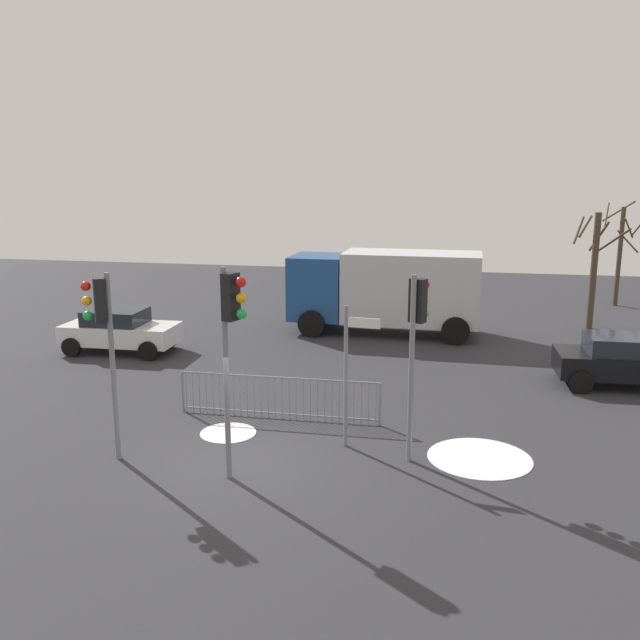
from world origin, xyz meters
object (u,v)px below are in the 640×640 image
(traffic_light_mid_right, at_px, (231,327))
(delivery_truck, at_px, (387,288))
(traffic_light_mid_left, at_px, (417,325))
(direction_sign_post, at_px, (348,369))
(bare_tree_centre, at_px, (620,251))
(traffic_light_foreground_left, at_px, (102,325))
(car_white_mid, at_px, (120,330))
(car_black_far, at_px, (625,360))
(bare_tree_left, at_px, (594,266))

(traffic_light_mid_right, distance_m, delivery_truck, 13.34)
(traffic_light_mid_left, relative_size, direction_sign_post, 1.25)
(traffic_light_mid_left, bearing_deg, direction_sign_post, -166.07)
(delivery_truck, height_order, bare_tree_centre, bare_tree_centre)
(direction_sign_post, bearing_deg, traffic_light_foreground_left, -153.93)
(direction_sign_post, xyz_separation_m, car_white_mid, (-8.89, 6.49, -1.01))
(direction_sign_post, distance_m, car_black_far, 9.17)
(traffic_light_mid_right, bearing_deg, traffic_light_foreground_left, -77.84)
(traffic_light_foreground_left, distance_m, bare_tree_left, 19.52)
(traffic_light_mid_left, height_order, car_white_mid, traffic_light_mid_left)
(traffic_light_mid_right, bearing_deg, traffic_light_mid_left, 136.90)
(traffic_light_mid_right, height_order, bare_tree_centre, bare_tree_centre)
(car_black_far, distance_m, delivery_truck, 9.05)
(direction_sign_post, relative_size, bare_tree_left, 0.71)
(traffic_light_mid_right, xyz_separation_m, bare_tree_left, (9.30, 15.64, -0.65))
(direction_sign_post, bearing_deg, bare_tree_centre, 69.66)
(car_black_far, bearing_deg, bare_tree_left, 85.13)
(bare_tree_centre, bearing_deg, delivery_truck, -141.85)
(traffic_light_foreground_left, height_order, traffic_light_mid_right, traffic_light_mid_right)
(direction_sign_post, height_order, car_black_far, direction_sign_post)
(delivery_truck, bearing_deg, bare_tree_left, -161.08)
(traffic_light_mid_left, height_order, traffic_light_mid_right, traffic_light_mid_right)
(traffic_light_mid_left, xyz_separation_m, car_white_mid, (-10.35, 6.87, -2.14))
(traffic_light_foreground_left, xyz_separation_m, traffic_light_mid_left, (6.26, 1.35, -0.02))
(traffic_light_mid_right, relative_size, bare_tree_centre, 0.89)
(traffic_light_foreground_left, relative_size, traffic_light_mid_left, 1.01)
(delivery_truck, bearing_deg, traffic_light_foreground_left, 72.06)
(car_white_mid, xyz_separation_m, bare_tree_centre, (18.31, 12.25, 1.75))
(traffic_light_foreground_left, xyz_separation_m, car_white_mid, (-4.09, 8.22, -2.16))
(bare_tree_left, bearing_deg, traffic_light_mid_left, -113.04)
(traffic_light_mid_right, relative_size, direction_sign_post, 1.33)
(traffic_light_foreground_left, bearing_deg, car_white_mid, -7.29)
(traffic_light_mid_left, distance_m, direction_sign_post, 1.88)
(traffic_light_mid_right, bearing_deg, bare_tree_left, 169.06)
(traffic_light_mid_right, relative_size, car_black_far, 1.10)
(direction_sign_post, xyz_separation_m, bare_tree_left, (7.38, 13.53, 0.67))
(traffic_light_mid_right, relative_size, car_white_mid, 1.10)
(traffic_light_foreground_left, relative_size, car_white_mid, 1.04)
(car_white_mid, height_order, bare_tree_centre, bare_tree_centre)
(traffic_light_foreground_left, relative_size, traffic_light_mid_right, 0.94)
(car_white_mid, bearing_deg, traffic_light_mid_right, -52.26)
(traffic_light_foreground_left, distance_m, car_black_far, 14.18)
(bare_tree_left, relative_size, bare_tree_centre, 0.95)
(delivery_truck, bearing_deg, car_white_mid, 29.42)
(car_white_mid, distance_m, bare_tree_left, 17.81)
(car_black_far, xyz_separation_m, delivery_truck, (-7.33, 5.21, 0.97))
(traffic_light_mid_right, height_order, bare_tree_left, bare_tree_left)
(traffic_light_foreground_left, relative_size, direction_sign_post, 1.25)
(traffic_light_foreground_left, height_order, car_white_mid, traffic_light_foreground_left)
(traffic_light_mid_left, relative_size, bare_tree_centre, 0.84)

